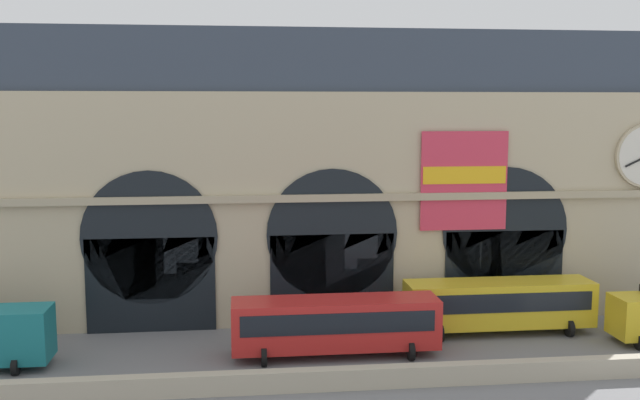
{
  "coord_description": "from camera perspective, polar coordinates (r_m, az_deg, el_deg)",
  "views": [
    {
      "loc": [
        -5.43,
        -36.7,
        13.21
      ],
      "look_at": [
        -0.74,
        5.0,
        7.71
      ],
      "focal_mm": 39.92,
      "sensor_mm": 36.0,
      "label": 1
    }
  ],
  "objects": [
    {
      "name": "ground_plane",
      "position": [
        39.38,
        1.92,
        -12.14
      ],
      "size": [
        200.0,
        200.0,
        0.0
      ],
      "primitive_type": "plane",
      "color": "slate"
    },
    {
      "name": "bus_mideast",
      "position": [
        43.37,
        14.15,
        -8.04
      ],
      "size": [
        11.0,
        3.25,
        3.1
      ],
      "color": "gold",
      "rests_on": "ground"
    },
    {
      "name": "bus_center",
      "position": [
        38.37,
        1.25,
        -9.86
      ],
      "size": [
        11.0,
        3.25,
        3.1
      ],
      "color": "red",
      "rests_on": "ground"
    },
    {
      "name": "station_building",
      "position": [
        45.0,
        0.58,
        1.72
      ],
      "size": [
        45.17,
        5.89,
        17.87
      ],
      "color": "#BCAD8C",
      "rests_on": "ground"
    },
    {
      "name": "quay_parapet_wall",
      "position": [
        34.68,
        3.13,
        -14.04
      ],
      "size": [
        90.0,
        0.7,
        1.01
      ],
      "primitive_type": "cube",
      "color": "#B2A891",
      "rests_on": "ground"
    }
  ]
}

